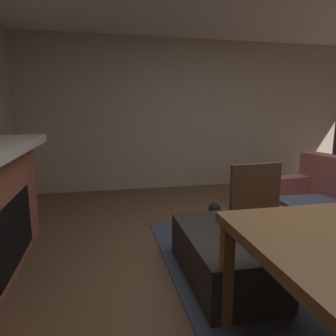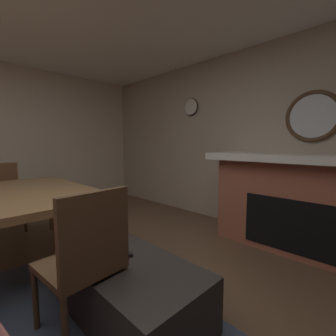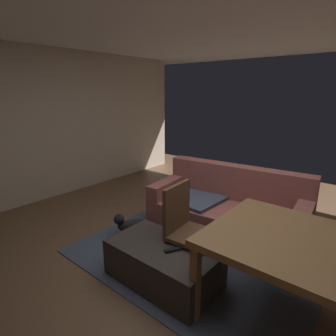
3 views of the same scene
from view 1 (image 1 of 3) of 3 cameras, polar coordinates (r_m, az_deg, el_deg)
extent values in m
plane|color=brown|center=(2.71, 22.71, -19.76)|extent=(7.83, 7.83, 0.00)
cube|color=#B7A893|center=(5.33, 3.22, 9.95)|extent=(0.12, 6.05, 2.52)
cube|color=#3D475B|center=(2.90, 21.79, -17.43)|extent=(2.60, 2.00, 0.01)
cube|color=black|center=(2.88, -27.77, -10.65)|extent=(0.97, 0.10, 0.56)
cube|color=#8C4C47|center=(3.62, 21.68, -3.06)|extent=(0.27, 0.87, 0.20)
cube|color=#3D475B|center=(3.30, 27.01, -6.07)|extent=(0.60, 0.76, 0.03)
cube|color=#2D2826|center=(2.55, 10.60, -16.10)|extent=(1.07, 0.61, 0.39)
cube|color=black|center=(2.37, 11.82, -12.92)|extent=(0.12, 0.16, 0.02)
cube|color=brown|center=(2.00, 11.03, -19.45)|extent=(0.07, 0.07, 0.68)
cube|color=#513823|center=(2.46, 18.49, -11.56)|extent=(0.47, 0.47, 0.04)
cube|color=#513823|center=(2.53, 16.23, -4.55)|extent=(0.08, 0.44, 0.48)
cylinder|color=#513823|center=(2.53, 24.78, -16.99)|extent=(0.04, 0.04, 0.41)
cylinder|color=#513823|center=(2.30, 16.85, -19.28)|extent=(0.04, 0.04, 0.41)
cylinder|color=#513823|center=(2.80, 19.23, -13.75)|extent=(0.04, 0.04, 0.41)
cylinder|color=#513823|center=(2.60, 11.81, -15.34)|extent=(0.04, 0.04, 0.41)
ellipsoid|color=black|center=(3.44, 12.05, -9.84)|extent=(0.49, 0.46, 0.18)
sphere|color=black|center=(3.50, 8.81, -7.63)|extent=(0.14, 0.14, 0.14)
camera|label=2|loc=(3.79, 16.21, 8.18)|focal=24.82mm
camera|label=3|loc=(1.12, -74.92, 28.41)|focal=29.56mm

